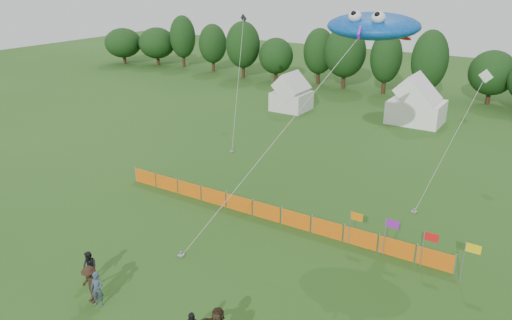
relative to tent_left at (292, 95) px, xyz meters
The scene contains 12 objects.
ground 34.82m from the tent_left, 69.28° to the right, with size 160.00×160.00×0.00m, color #234C16.
treeline 18.81m from the tent_left, 41.70° to the left, with size 104.57×8.78×8.36m.
tent_left is the anchor object (origin of this frame).
tent_right 12.95m from the tent_left, ahead, with size 5.17×4.13×3.65m.
barrier_fence 25.68m from the tent_left, 64.76° to the right, with size 21.90×0.06×1.00m.
flag_row 30.54m from the tent_left, 50.30° to the right, with size 6.73×0.72×2.25m.
spectator_a 35.54m from the tent_left, 75.53° to the right, with size 0.62×0.41×1.70m, color #334455.
spectator_b 34.09m from the tent_left, 77.97° to the right, with size 0.78×0.60×1.60m, color black.
spectator_c 35.41m from the tent_left, 76.25° to the right, with size 1.18×0.68×1.83m, color black.
stingray_kite 25.31m from the tent_left, 50.17° to the right, with size 8.64×18.12×12.20m.
small_kite_white 22.21m from the tent_left, 28.78° to the right, with size 2.15×10.71×7.54m.
small_kite_dark 8.92m from the tent_left, 100.28° to the right, with size 6.92×11.70×10.11m.
Camera 1 is at (12.63, -13.91, 14.18)m, focal length 35.00 mm.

